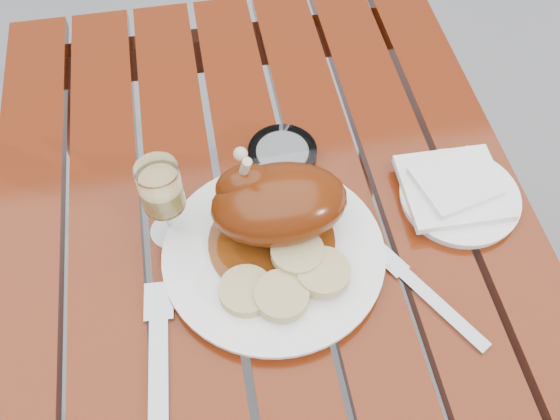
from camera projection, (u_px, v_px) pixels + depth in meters
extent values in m
plane|color=slate|center=(275.00, 418.00, 1.50)|extent=(60.00, 60.00, 0.00)
cube|color=maroon|center=(274.00, 359.00, 1.19)|extent=(0.80, 1.20, 0.75)
cylinder|color=white|center=(274.00, 255.00, 0.87)|extent=(0.32, 0.32, 0.02)
cylinder|color=#612A0B|center=(272.00, 241.00, 0.87)|extent=(0.18, 0.18, 0.00)
ellipsoid|color=#6A2607|center=(279.00, 204.00, 0.85)|extent=(0.19, 0.13, 0.09)
ellipsoid|color=#6A2607|center=(247.00, 188.00, 0.85)|extent=(0.09, 0.06, 0.07)
cylinder|color=#C6B28C|center=(242.00, 176.00, 0.83)|extent=(0.03, 0.04, 0.10)
cylinder|color=tan|center=(246.00, 291.00, 0.82)|extent=(0.07, 0.07, 0.02)
cylinder|color=tan|center=(282.00, 296.00, 0.81)|extent=(0.07, 0.07, 0.02)
cylinder|color=tan|center=(323.00, 272.00, 0.83)|extent=(0.07, 0.07, 0.02)
cylinder|color=tan|center=(297.00, 252.00, 0.84)|extent=(0.07, 0.07, 0.02)
cylinder|color=#D5BD61|center=(164.00, 202.00, 0.85)|extent=(0.07, 0.07, 0.15)
cylinder|color=white|center=(459.00, 197.00, 0.94)|extent=(0.23, 0.23, 0.01)
cube|color=white|center=(453.00, 187.00, 0.93)|extent=(0.15, 0.14, 0.01)
cylinder|color=#B2B7BC|center=(282.00, 155.00, 0.97)|extent=(0.12, 0.12, 0.03)
cube|color=gray|center=(159.00, 366.00, 0.79)|extent=(0.04, 0.20, 0.01)
cube|color=gray|center=(428.00, 296.00, 0.85)|extent=(0.12, 0.18, 0.01)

